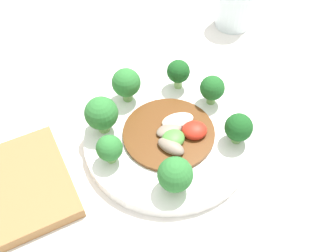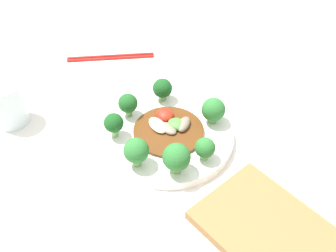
{
  "view_description": "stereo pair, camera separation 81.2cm",
  "coord_description": "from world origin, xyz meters",
  "views": [
    {
      "loc": [
        -0.3,
        -0.31,
        1.24
      ],
      "look_at": [
        -0.03,
        0.0,
        0.74
      ],
      "focal_mm": 42.0,
      "sensor_mm": 36.0,
      "label": 1
    },
    {
      "loc": [
        -0.38,
        0.49,
        1.33
      ],
      "look_at": [
        -0.03,
        0.0,
        0.74
      ],
      "focal_mm": 42.0,
      "sensor_mm": 36.0,
      "label": 2
    }
  ],
  "objects": [
    {
      "name": "table",
      "position": [
        0.0,
        0.0,
        0.35
      ],
      "size": [
        0.98,
        0.81,
        0.7
      ],
      "color": "silver",
      "rests_on": "ground_plane"
    },
    {
      "name": "plate",
      "position": [
        -0.03,
        0.0,
        0.71
      ],
      "size": [
        0.28,
        0.28,
        0.02
      ],
      "color": "white",
      "rests_on": "table"
    },
    {
      "name": "broccoli_southwest",
      "position": [
        -0.09,
        -0.08,
        0.76
      ],
      "size": [
        0.05,
        0.05,
        0.06
      ],
      "color": "#70A356",
      "rests_on": "plate"
    },
    {
      "name": "broccoli_northwest",
      "position": [
        -0.11,
        0.08,
        0.76
      ],
      "size": [
        0.06,
        0.06,
        0.07
      ],
      "color": "#7AAD5B",
      "rests_on": "plate"
    },
    {
      "name": "broccoli_east",
      "position": [
        0.07,
        0.01,
        0.76
      ],
      "size": [
        0.04,
        0.04,
        0.06
      ],
      "color": "#70A356",
      "rests_on": "plate"
    },
    {
      "name": "broccoli_southeast",
      "position": [
        0.05,
        -0.08,
        0.76
      ],
      "size": [
        0.05,
        0.05,
        0.06
      ],
      "color": "#70A356",
      "rests_on": "plate"
    },
    {
      "name": "broccoli_north",
      "position": [
        -0.03,
        0.11,
        0.76
      ],
      "size": [
        0.05,
        0.05,
        0.07
      ],
      "color": "#70A356",
      "rests_on": "plate"
    },
    {
      "name": "broccoli_west",
      "position": [
        -0.13,
        0.02,
        0.76
      ],
      "size": [
        0.04,
        0.04,
        0.05
      ],
      "color": "#7AAD5B",
      "rests_on": "plate"
    },
    {
      "name": "broccoli_northeast",
      "position": [
        0.06,
        0.08,
        0.76
      ],
      "size": [
        0.04,
        0.04,
        0.06
      ],
      "color": "#89B76B",
      "rests_on": "plate"
    },
    {
      "name": "stirfry_center",
      "position": [
        -0.03,
        -0.01,
        0.73
      ],
      "size": [
        0.15,
        0.15,
        0.02
      ],
      "color": "#5B3314",
      "rests_on": "plate"
    },
    {
      "name": "drinking_glass",
      "position": [
        0.3,
        0.16,
        0.75
      ],
      "size": [
        0.08,
        0.08,
        0.1
      ],
      "color": "silver",
      "rests_on": "table"
    }
  ]
}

